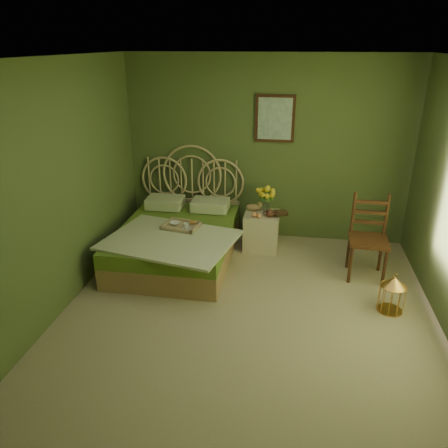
% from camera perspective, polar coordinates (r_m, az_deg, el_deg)
% --- Properties ---
extents(floor, '(4.50, 4.50, 0.00)m').
position_cam_1_polar(floor, '(4.74, 2.94, -12.38)').
color(floor, tan).
rests_on(floor, ground).
extents(ceiling, '(4.50, 4.50, 0.00)m').
position_cam_1_polar(ceiling, '(3.88, 3.75, 20.86)').
color(ceiling, silver).
rests_on(ceiling, wall_back).
extents(wall_back, '(4.00, 0.00, 4.00)m').
position_cam_1_polar(wall_back, '(6.28, 5.57, 9.55)').
color(wall_back, '#4F6434').
rests_on(wall_back, floor).
extents(wall_left, '(0.00, 4.50, 4.50)m').
position_cam_1_polar(wall_left, '(4.76, -21.45, 3.71)').
color(wall_left, '#4F6434').
rests_on(wall_left, floor).
extents(wall_art, '(0.54, 0.04, 0.64)m').
position_cam_1_polar(wall_art, '(6.16, 6.67, 13.51)').
color(wall_art, '#3A220F').
rests_on(wall_art, wall_back).
extents(bed, '(1.70, 2.16, 1.33)m').
position_cam_1_polar(bed, '(5.88, -6.09, -1.79)').
color(bed, tan).
rests_on(bed, floor).
extents(nightstand, '(0.47, 0.48, 0.95)m').
position_cam_1_polar(nightstand, '(6.15, 4.99, -0.10)').
color(nightstand, beige).
rests_on(nightstand, floor).
extents(chair, '(0.48, 0.48, 1.04)m').
position_cam_1_polar(chair, '(5.62, 18.32, -0.94)').
color(chair, '#3A220F').
rests_on(chair, floor).
extents(birdcage, '(0.27, 0.27, 0.41)m').
position_cam_1_polar(birdcage, '(5.10, 21.11, -8.58)').
color(birdcage, '#D39043').
rests_on(birdcage, floor).
extents(book_lower, '(0.21, 0.26, 0.02)m').
position_cam_1_polar(book_lower, '(6.08, 6.69, 1.41)').
color(book_lower, '#381E0F').
rests_on(book_lower, nightstand).
extents(book_upper, '(0.26, 0.27, 0.02)m').
position_cam_1_polar(book_upper, '(6.07, 6.69, 1.58)').
color(book_upper, '#472819').
rests_on(book_upper, nightstand).
extents(cereal_bowl, '(0.17, 0.17, 0.03)m').
position_cam_1_polar(cereal_bowl, '(5.73, -6.44, 0.10)').
color(cereal_bowl, white).
rests_on(cereal_bowl, bed).
extents(coffee_cup, '(0.10, 0.10, 0.07)m').
position_cam_1_polar(coffee_cup, '(5.58, -4.96, -0.25)').
color(coffee_cup, white).
rests_on(coffee_cup, bed).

